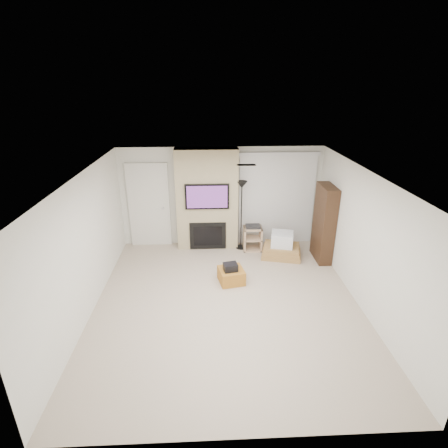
{
  "coord_description": "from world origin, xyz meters",
  "views": [
    {
      "loc": [
        -0.32,
        -5.6,
        3.96
      ],
      "look_at": [
        0.0,
        1.2,
        1.15
      ],
      "focal_mm": 28.0,
      "sensor_mm": 36.0,
      "label": 1
    }
  ],
  "objects_px": {
    "floor_lamp": "(242,196)",
    "box_stack": "(282,247)",
    "bookshelf": "(324,223)",
    "av_stand": "(252,237)",
    "ottoman": "(231,276)"
  },
  "relations": [
    {
      "from": "av_stand",
      "to": "bookshelf",
      "type": "height_order",
      "value": "bookshelf"
    },
    {
      "from": "floor_lamp",
      "to": "box_stack",
      "type": "relative_size",
      "value": 1.66
    },
    {
      "from": "bookshelf",
      "to": "ottoman",
      "type": "bearing_deg",
      "value": -156.4
    },
    {
      "from": "floor_lamp",
      "to": "bookshelf",
      "type": "distance_m",
      "value": 2.03
    },
    {
      "from": "bookshelf",
      "to": "av_stand",
      "type": "bearing_deg",
      "value": 160.88
    },
    {
      "from": "av_stand",
      "to": "bookshelf",
      "type": "relative_size",
      "value": 0.37
    },
    {
      "from": "av_stand",
      "to": "bookshelf",
      "type": "bearing_deg",
      "value": -19.12
    },
    {
      "from": "ottoman",
      "to": "floor_lamp",
      "type": "relative_size",
      "value": 0.29
    },
    {
      "from": "box_stack",
      "to": "ottoman",
      "type": "bearing_deg",
      "value": -139.05
    },
    {
      "from": "ottoman",
      "to": "av_stand",
      "type": "xyz_separation_m",
      "value": [
        0.63,
        1.51,
        0.2
      ]
    },
    {
      "from": "floor_lamp",
      "to": "box_stack",
      "type": "height_order",
      "value": "floor_lamp"
    },
    {
      "from": "floor_lamp",
      "to": "ottoman",
      "type": "bearing_deg",
      "value": -102.17
    },
    {
      "from": "box_stack",
      "to": "bookshelf",
      "type": "height_order",
      "value": "bookshelf"
    },
    {
      "from": "ottoman",
      "to": "floor_lamp",
      "type": "xyz_separation_m",
      "value": [
        0.35,
        1.62,
        1.23
      ]
    },
    {
      "from": "floor_lamp",
      "to": "box_stack",
      "type": "distance_m",
      "value": 1.56
    }
  ]
}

